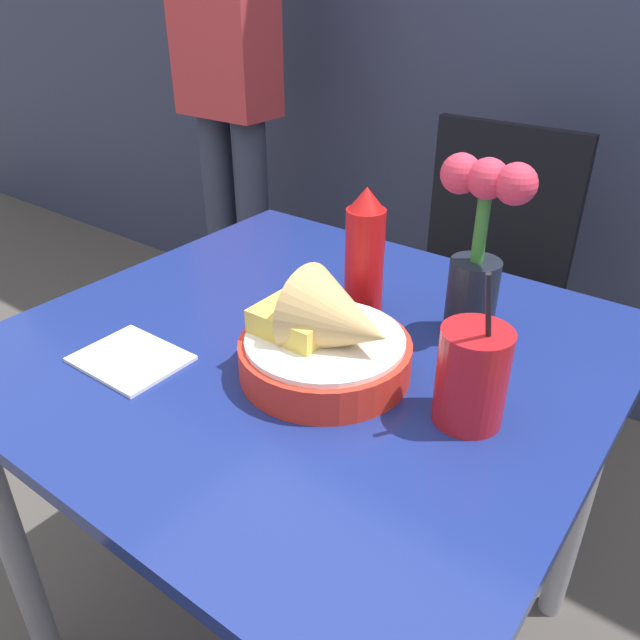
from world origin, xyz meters
name	(u,v)px	position (x,y,z in m)	size (l,w,h in m)	color
ground_plane	(311,632)	(0.00, 0.00, 0.00)	(12.00, 12.00, 0.00)	#4C4742
dining_table	(308,400)	(0.00, 0.00, 0.64)	(0.92, 0.87, 0.75)	navy
chair_far_window	(481,276)	(-0.04, 0.80, 0.55)	(0.40, 0.40, 0.94)	black
food_basket	(330,341)	(0.08, -0.05, 0.81)	(0.25, 0.25, 0.16)	red
ketchup_bottle	(365,253)	(0.01, 0.15, 0.86)	(0.07, 0.07, 0.22)	red
drink_cup	(472,379)	(0.29, -0.03, 0.81)	(0.09, 0.09, 0.23)	red
flower_vase	(478,248)	(0.19, 0.18, 0.90)	(0.14, 0.08, 0.29)	black
napkin	(131,359)	(-0.18, -0.20, 0.75)	(0.16, 0.13, 0.01)	white
person_standing	(226,59)	(-0.98, 0.84, 1.02)	(0.32, 0.19, 1.75)	#2D3347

